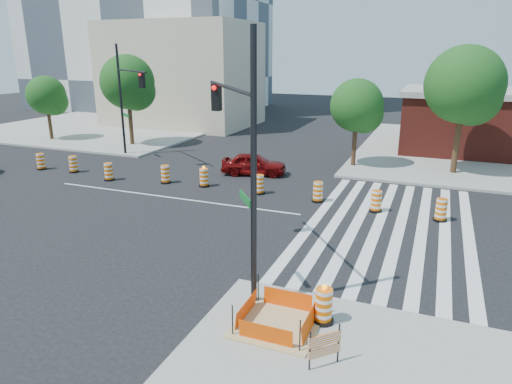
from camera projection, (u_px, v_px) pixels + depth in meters
ground at (170, 197)px, 23.53m from camera, size 120.00×120.00×0.00m
sidewalk_nw at (113, 126)px, 45.87m from camera, size 22.00×22.00×0.15m
crosswalk_east at (389, 226)px, 19.64m from camera, size 6.75×13.50×0.01m
lane_centerline at (170, 197)px, 23.53m from camera, size 14.00×0.12×0.01m
excavation_pit at (277, 322)px, 12.28m from camera, size 2.20×2.20×0.90m
beige_midrise at (183, 75)px, 45.84m from camera, size 14.00×10.00×10.00m
red_coupe at (254, 164)px, 27.73m from camera, size 4.18×2.44×1.34m
signal_pole_se at (239, 138)px, 13.58m from camera, size 3.68×4.69×7.71m
signal_pole_nw at (127, 91)px, 30.51m from camera, size 4.72×3.48×7.59m
pit_drum at (324, 306)px, 12.30m from camera, size 0.58×0.58×1.14m
barricade at (324, 345)px, 10.55m from camera, size 0.64×0.64×1.01m
tree_north_a at (47, 97)px, 37.59m from camera, size 3.18×3.15×5.36m
tree_north_b at (128, 85)px, 35.10m from camera, size 4.15×4.15×7.05m
tree_north_c at (357, 108)px, 28.62m from camera, size 3.33×3.32×5.65m
tree_north_d at (465, 89)px, 26.42m from camera, size 4.49×4.49×7.63m
median_drum_0 at (41, 162)px, 29.01m from camera, size 0.60×0.60×1.02m
median_drum_1 at (73, 165)px, 28.31m from camera, size 0.60×0.60×1.02m
median_drum_2 at (109, 172)px, 26.55m from camera, size 0.60×0.60×1.02m
median_drum_3 at (165, 175)px, 25.99m from camera, size 0.60×0.60×1.02m
median_drum_4 at (204, 178)px, 25.32m from camera, size 0.60×0.60×1.18m
median_drum_5 at (259, 185)px, 24.02m from camera, size 0.60×0.60×1.02m
median_drum_6 at (318, 192)px, 22.74m from camera, size 0.60×0.60×1.02m
median_drum_7 at (376, 202)px, 21.32m from camera, size 0.60×0.60×1.02m
median_drum_8 at (441, 211)px, 20.15m from camera, size 0.60×0.60×1.02m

